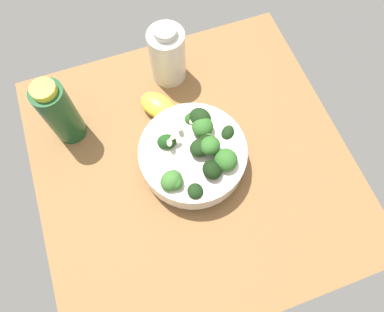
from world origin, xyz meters
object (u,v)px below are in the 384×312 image
(lemon_wedge, at_px, (158,106))
(bottle_short, at_px, (60,113))
(bowl_of_broccoli, at_px, (194,155))
(bottle_tall, at_px, (167,55))

(lemon_wedge, relative_size, bottle_short, 0.51)
(lemon_wedge, height_order, bottle_short, bottle_short)
(bowl_of_broccoli, bearing_deg, bottle_tall, 84.48)
(lemon_wedge, relative_size, bottle_tall, 0.59)
(bowl_of_broccoli, bearing_deg, bottle_short, 144.29)
(bowl_of_broccoli, relative_size, bottle_tall, 1.46)
(bowl_of_broccoli, height_order, bottle_short, bottle_short)
(bowl_of_broccoli, height_order, bottle_tall, bottle_tall)
(lemon_wedge, xyz_separation_m, bottle_short, (-0.19, 0.01, 0.06))
(lemon_wedge, distance_m, bottle_short, 0.19)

